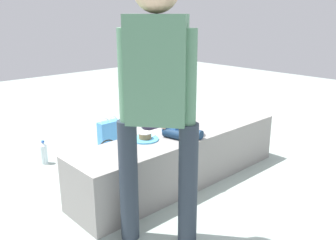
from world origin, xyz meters
TOP-DOWN VIEW (x-y plane):
  - ground_plane at (0.00, 0.00)m, footprint 12.00×12.00m
  - concrete_ledge at (0.00, 0.00)m, footprint 2.05×0.48m
  - child_seated at (-0.06, -0.00)m, footprint 0.28×0.33m
  - adult_standing at (-0.72, -0.50)m, footprint 0.37×0.42m
  - cake_plate at (-0.34, 0.08)m, footprint 0.22×0.22m
  - gift_bag at (-0.03, 1.08)m, footprint 0.25×0.10m
  - railing_post at (0.84, 1.33)m, footprint 0.36×0.36m
  - water_bottle_near_gift at (0.76, 0.52)m, footprint 0.06×0.06m
  - water_bottle_far_side at (-0.72, 1.18)m, footprint 0.06×0.06m
  - party_cup_red at (0.20, 1.11)m, footprint 0.07×0.07m
  - handbag_black_leather at (-0.39, 0.57)m, footprint 0.28×0.15m

SIDE VIEW (x-z plane):
  - ground_plane at x=0.00m, z-range 0.00..0.00m
  - party_cup_red at x=0.20m, z-range 0.00..0.10m
  - water_bottle_near_gift at x=0.76m, z-range -0.01..0.21m
  - water_bottle_far_side at x=-0.72m, z-range -0.01..0.23m
  - handbag_black_leather at x=-0.39m, z-range -0.05..0.28m
  - gift_bag at x=-0.03m, z-range -0.02..0.34m
  - concrete_ledge at x=0.00m, z-range 0.00..0.44m
  - cake_plate at x=-0.34m, z-range 0.43..0.50m
  - railing_post at x=0.84m, z-range -0.14..1.15m
  - child_seated at x=-0.06m, z-range 0.41..0.90m
  - adult_standing at x=-0.72m, z-range 0.17..1.85m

